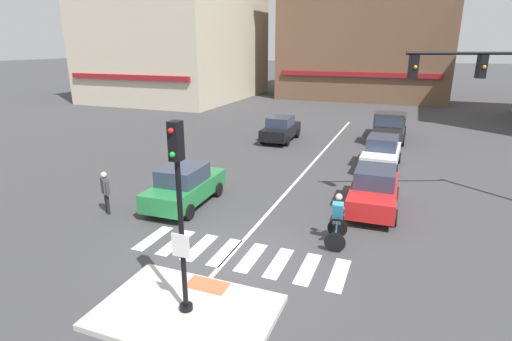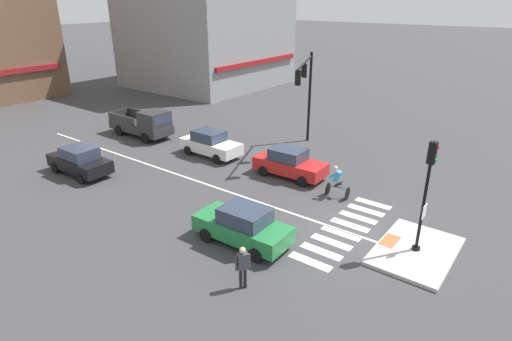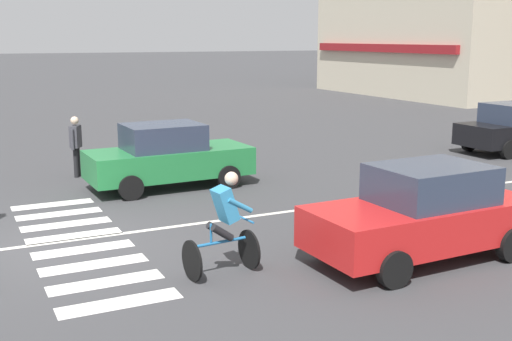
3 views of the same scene
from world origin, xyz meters
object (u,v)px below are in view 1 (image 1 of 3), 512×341
traffic_light_mast (512,98)px  pickup_truck_charcoal_eastbound_distant (389,127)px  car_white_eastbound_far (381,153)px  cyclist (337,219)px  pedestrian_at_curb_left (105,189)px  car_red_eastbound_mid (374,190)px  car_green_westbound_near (185,186)px  car_black_westbound_distant (281,129)px  signal_pole (179,203)px

traffic_light_mast → pickup_truck_charcoal_eastbound_distant: size_ratio=1.20×
car_white_eastbound_far → cyclist: size_ratio=2.46×
traffic_light_mast → pickup_truck_charcoal_eastbound_distant: bearing=113.2°
pedestrian_at_curb_left → traffic_light_mast: bearing=22.9°
car_red_eastbound_mid → pedestrian_at_curb_left: (-9.39, -4.12, 0.17)m
car_red_eastbound_mid → car_green_westbound_near: size_ratio=1.00×
car_red_eastbound_mid → car_white_eastbound_far: (-0.19, 5.90, 0.00)m
car_black_westbound_distant → pedestrian_at_curb_left: size_ratio=2.47×
car_red_eastbound_mid → car_black_westbound_distant: same height
signal_pole → pickup_truck_charcoal_eastbound_distant: bearing=80.9°
car_white_eastbound_far → pedestrian_at_curb_left: 13.61m
traffic_light_mast → pickup_truck_charcoal_eastbound_distant: (-4.57, 10.65, -3.37)m
pickup_truck_charcoal_eastbound_distant → car_black_westbound_distant: bearing=-159.6°
traffic_light_mast → pedestrian_at_curb_left: size_ratio=3.67×
traffic_light_mast → car_white_eastbound_far: traffic_light_mast is taller
signal_pole → cyclist: signal_pole is taller
signal_pole → pedestrian_at_curb_left: (-5.90, 4.16, -1.90)m
car_white_eastbound_far → cyclist: (-0.63, -9.28, 0.06)m
signal_pole → pedestrian_at_curb_left: bearing=144.8°
car_green_westbound_near → pickup_truck_charcoal_eastbound_distant: 16.14m
signal_pole → car_red_eastbound_mid: 9.22m
traffic_light_mast → car_red_eastbound_mid: 5.87m
signal_pole → car_green_westbound_near: (-3.59, 6.01, -2.07)m
car_green_westbound_near → cyclist: (6.26, -1.11, 0.06)m
cyclist → car_black_westbound_distant: bearing=115.0°
car_red_eastbound_mid → car_white_eastbound_far: size_ratio=1.00×
car_white_eastbound_far → pickup_truck_charcoal_eastbound_distant: size_ratio=0.81×
cyclist → car_red_eastbound_mid: bearing=76.5°
car_red_eastbound_mid → car_green_westbound_near: same height
car_white_eastbound_far → car_black_westbound_distant: 7.82m
signal_pole → car_green_westbound_near: bearing=120.8°
pickup_truck_charcoal_eastbound_distant → cyclist: pickup_truck_charcoal_eastbound_distant is taller
car_white_eastbound_far → pickup_truck_charcoal_eastbound_distant: pickup_truck_charcoal_eastbound_distant is taller
car_red_eastbound_mid → car_white_eastbound_far: same height
signal_pole → cyclist: size_ratio=2.70×
car_white_eastbound_far → cyclist: 9.30m
car_white_eastbound_far → car_black_westbound_distant: size_ratio=1.00×
car_red_eastbound_mid → pickup_truck_charcoal_eastbound_distant: 12.33m
car_black_westbound_distant → pedestrian_at_curb_left: 14.14m
car_black_westbound_distant → cyclist: cyclist is taller
car_red_eastbound_mid → pickup_truck_charcoal_eastbound_distant: (-0.20, 12.33, 0.17)m
car_red_eastbound_mid → car_black_westbound_distant: size_ratio=1.01×
car_red_eastbound_mid → car_green_westbound_near: bearing=-162.2°
traffic_light_mast → car_red_eastbound_mid: (-4.37, -1.68, -3.53)m
cyclist → car_green_westbound_near: bearing=169.9°
traffic_light_mast → cyclist: traffic_light_mast is taller
car_white_eastbound_far → car_green_westbound_near: size_ratio=1.00×
car_black_westbound_distant → signal_pole: bearing=-79.1°
traffic_light_mast → car_green_westbound_near: (-11.44, -3.95, -3.53)m
car_green_westbound_near → car_white_eastbound_far: bearing=49.9°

